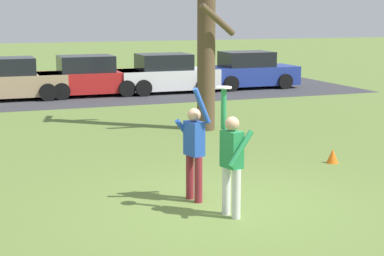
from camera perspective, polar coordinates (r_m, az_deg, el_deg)
name	(u,v)px	position (r m, az deg, el deg)	size (l,w,h in m)	color
ground_plane	(225,206)	(10.71, 3.04, -7.21)	(120.00, 120.00, 0.00)	olive
person_catcher	(232,158)	(9.95, 3.67, -2.74)	(0.49, 0.58, 2.08)	silver
person_defender	(194,146)	(10.78, 0.20, -1.69)	(0.53, 0.62, 2.04)	maroon
frisbee_disc	(224,87)	(9.93, 2.94, 3.75)	(0.25, 0.25, 0.02)	white
parked_car_tan	(9,80)	(24.53, -16.45, 4.21)	(4.12, 2.08, 1.59)	tan
parked_car_red	(89,77)	(25.00, -9.46, 4.62)	(4.12, 2.08, 1.59)	red
parked_car_white	(166,75)	(25.70, -2.37, 4.91)	(4.12, 2.08, 1.59)	white
parked_car_blue	(249,71)	(27.31, 5.24, 5.21)	(4.12, 2.08, 1.59)	#233893
parking_strip	(95,95)	(25.13, -8.94, 3.00)	(22.59, 6.40, 0.01)	#38383D
bare_tree_tall	(206,18)	(17.28, 1.34, 10.10)	(1.52, 1.56, 6.36)	brown
field_cone_orange	(333,156)	(14.01, 12.80, -2.51)	(0.26, 0.26, 0.32)	orange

